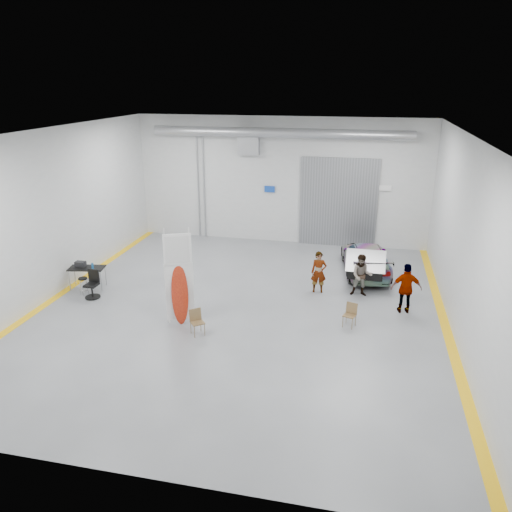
% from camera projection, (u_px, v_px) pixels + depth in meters
% --- Properties ---
extents(ground, '(16.00, 16.00, 0.00)m').
position_uv_depth(ground, '(240.00, 309.00, 17.40)').
color(ground, slate).
rests_on(ground, ground).
extents(room_shell, '(14.02, 16.18, 6.01)m').
position_uv_depth(room_shell, '(260.00, 182.00, 18.03)').
color(room_shell, silver).
rests_on(room_shell, ground).
extents(sedan_car, '(2.34, 4.50, 1.24)m').
position_uv_depth(sedan_car, '(366.00, 258.00, 20.54)').
color(sedan_car, white).
rests_on(sedan_car, ground).
extents(person_a, '(0.63, 0.46, 1.59)m').
position_uv_depth(person_a, '(319.00, 272.00, 18.57)').
color(person_a, '#8F744E').
rests_on(person_a, ground).
extents(person_b, '(0.80, 0.62, 1.59)m').
position_uv_depth(person_b, '(362.00, 275.00, 18.25)').
color(person_b, slate).
rests_on(person_b, ground).
extents(person_c, '(1.06, 0.54, 1.77)m').
position_uv_depth(person_c, '(406.00, 288.00, 16.89)').
color(person_c, brown).
rests_on(person_c, ground).
extents(surfboard_display, '(0.86, 0.50, 3.24)m').
position_uv_depth(surfboard_display, '(176.00, 286.00, 16.01)').
color(surfboard_display, white).
rests_on(surfboard_display, ground).
extents(folding_chair_near, '(0.54, 0.60, 0.82)m').
position_uv_depth(folding_chair_near, '(198.00, 327.00, 15.59)').
color(folding_chair_near, brown).
rests_on(folding_chair_near, ground).
extents(folding_chair_far, '(0.46, 0.49, 0.78)m').
position_uv_depth(folding_chair_far, '(349.00, 320.00, 16.11)').
color(folding_chair_far, brown).
rests_on(folding_chair_far, ground).
extents(shop_stool, '(0.35, 0.35, 0.68)m').
position_uv_depth(shop_stool, '(84.00, 286.00, 18.45)').
color(shop_stool, black).
rests_on(shop_stool, ground).
extents(work_table, '(1.41, 0.89, 1.07)m').
position_uv_depth(work_table, '(85.00, 267.00, 18.95)').
color(work_table, gray).
rests_on(work_table, ground).
extents(office_chair, '(0.55, 0.55, 1.03)m').
position_uv_depth(office_chair, '(93.00, 286.00, 18.21)').
color(office_chair, black).
rests_on(office_chair, ground).
extents(trunk_lid, '(1.45, 0.88, 0.04)m').
position_uv_depth(trunk_lid, '(366.00, 259.00, 18.57)').
color(trunk_lid, silver).
rests_on(trunk_lid, sedan_car).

